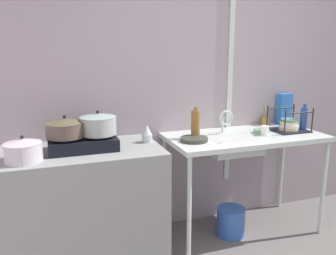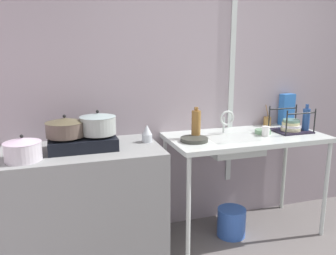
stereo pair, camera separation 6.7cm
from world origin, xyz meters
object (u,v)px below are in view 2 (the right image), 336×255
at_px(pot_on_left_burner, 65,127).
at_px(percolator, 147,134).
at_px(bottle_by_sink, 196,124).
at_px(utensil_jar, 267,121).
at_px(cereal_box, 287,109).
at_px(stove, 83,143).
at_px(pot_on_right_burner, 98,124).
at_px(cup_by_rack, 266,131).
at_px(pot_beside_stove, 23,149).
at_px(faucet, 227,119).
at_px(sink_basin, 234,145).
at_px(bucket_on_floor, 231,222).
at_px(frying_pan, 194,139).
at_px(dish_rack, 291,126).
at_px(bottle_by_rack, 306,120).
at_px(small_bowl_on_drainboard, 263,132).

height_order(pot_on_left_burner, percolator, pot_on_left_burner).
bearing_deg(bottle_by_sink, utensil_jar, 15.70).
bearing_deg(cereal_box, stove, -177.52).
bearing_deg(stove, pot_on_right_burner, 0.00).
bearing_deg(bottle_by_sink, cup_by_rack, -10.08).
height_order(pot_on_left_burner, pot_beside_stove, pot_on_left_burner).
distance_m(pot_on_left_burner, percolator, 0.65).
relative_size(faucet, utensil_jar, 1.04).
bearing_deg(sink_basin, bucket_on_floor, -9.34).
height_order(frying_pan, dish_rack, dish_rack).
distance_m(pot_beside_stove, bottle_by_rack, 2.40).
relative_size(stove, percolator, 3.48).
bearing_deg(bottle_by_rack, dish_rack, 163.71).
relative_size(pot_on_left_burner, cereal_box, 0.92).
relative_size(pot_on_right_burner, frying_pan, 1.21).
xyz_separation_m(sink_basin, cereal_box, (0.76, 0.32, 0.22)).
bearing_deg(pot_beside_stove, utensil_jar, 11.18).
relative_size(small_bowl_on_drainboard, cereal_box, 0.46).
bearing_deg(pot_on_left_burner, bucket_on_floor, -2.05).
height_order(stove, dish_rack, dish_rack).
bearing_deg(bottle_by_sink, bucket_on_floor, -15.15).
height_order(pot_on_left_burner, dish_rack, pot_on_left_burner).
xyz_separation_m(pot_on_left_burner, pot_beside_stove, (-0.29, -0.16, -0.10)).
bearing_deg(small_bowl_on_drainboard, bucket_on_floor, -169.89).
xyz_separation_m(small_bowl_on_drainboard, bucket_on_floor, (-0.31, -0.05, -0.81)).
distance_m(stove, cup_by_rack, 1.55).
bearing_deg(pot_on_left_burner, frying_pan, -2.93).
xyz_separation_m(dish_rack, bottle_by_rack, (0.13, -0.04, 0.06)).
xyz_separation_m(percolator, bottle_by_sink, (0.42, -0.01, 0.05)).
xyz_separation_m(cereal_box, utensil_jar, (-0.21, 0.00, -0.11)).
distance_m(bottle_by_sink, cereal_box, 1.10).
distance_m(stove, pot_on_right_burner, 0.18).
bearing_deg(pot_on_right_burner, cup_by_rack, -2.81).
xyz_separation_m(sink_basin, dish_rack, (0.61, 0.04, 0.12)).
xyz_separation_m(faucet, utensil_jar, (0.55, 0.19, -0.09)).
bearing_deg(percolator, cereal_box, 8.68).
relative_size(percolator, dish_rack, 0.46).
distance_m(pot_on_right_burner, percolator, 0.41).
xyz_separation_m(dish_rack, small_bowl_on_drainboard, (-0.29, 0.01, -0.03)).
relative_size(bottle_by_sink, utensil_jar, 1.30).
distance_m(small_bowl_on_drainboard, bottle_by_rack, 0.43).
bearing_deg(stove, dish_rack, -0.12).
xyz_separation_m(pot_on_left_burner, utensil_jar, (1.92, 0.28, -0.13)).
distance_m(pot_beside_stove, sink_basin, 1.67).
distance_m(stove, faucet, 1.26).
height_order(dish_rack, bottle_by_rack, bottle_by_rack).
bearing_deg(pot_beside_stove, frying_pan, 4.59).
bearing_deg(stove, pot_on_left_burner, 180.00).
xyz_separation_m(pot_on_right_burner, utensil_jar, (1.68, 0.28, -0.14)).
xyz_separation_m(frying_pan, small_bowl_on_drainboard, (0.68, 0.06, 0.00)).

